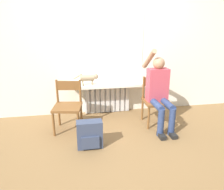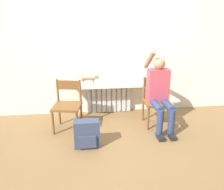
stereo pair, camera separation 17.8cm
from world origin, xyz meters
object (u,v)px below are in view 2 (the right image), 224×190
Objects in this scene: chair_left at (68,104)px; backpack at (87,134)px; chair_right at (156,101)px; person at (160,91)px; cat at (90,78)px.

chair_left reaches higher than backpack.
person is at bearing -88.53° from chair_right.
cat is at bearing 151.64° from person.
chair_left is 0.62× the size of person.
person is 2.86× the size of cat.
backpack is (-1.19, -0.62, -0.23)m from chair_right.
cat is at bearing 158.66° from chair_right.
person reaches higher than chair_left.
chair_right is 2.04× the size of backpack.
chair_left is at bearing -128.20° from cat.
cat reaches higher than chair_left.
backpack is at bearing -157.27° from person.
chair_right reaches higher than backpack.
person is at bearing 4.69° from chair_left.
person is at bearing 22.73° from backpack.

